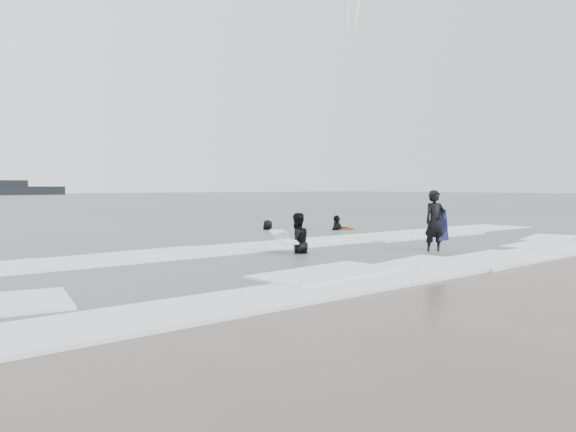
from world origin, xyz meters
TOP-DOWN VIEW (x-y plane):
  - ground at (0.00, 0.00)m, footprint 320.00×320.00m
  - surfer_centre at (3.03, 1.63)m, footprint 0.82×0.68m
  - surfer_wading at (-0.53, 3.94)m, footprint 0.96×0.79m
  - surfer_right_near at (6.73, 9.66)m, footprint 1.19×0.79m
  - surfer_right_far at (4.33, 11.72)m, footprint 0.96×0.86m
  - surf_foam at (0.00, 3.70)m, footprint 30.03×9.06m
  - bodyboards at (3.20, 5.18)m, footprint 8.99×8.79m
  - vessel_horizon at (21.22, 135.58)m, footprint 25.89×4.62m

SIDE VIEW (x-z plane):
  - ground at x=0.00m, z-range 0.00..0.00m
  - surfer_centre at x=3.03m, z-range -0.97..0.97m
  - surfer_wading at x=-0.53m, z-range -0.90..0.90m
  - surfer_right_near at x=6.73m, z-range -0.94..0.94m
  - surfer_right_far at x=4.33m, z-range -0.83..0.83m
  - surf_foam at x=0.00m, z-range 0.00..0.08m
  - bodyboards at x=3.20m, z-range -0.13..1.12m
  - vessel_horizon at x=21.22m, z-range -0.44..3.07m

